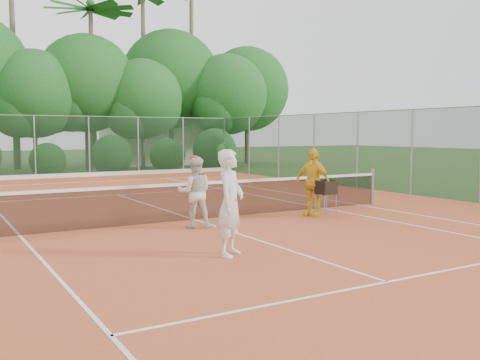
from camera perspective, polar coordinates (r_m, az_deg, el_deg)
name	(u,v)px	position (r m, az deg, el deg)	size (l,w,h in m)	color
ground	(197,221)	(13.40, -4.65, -4.40)	(120.00, 120.00, 0.00)	#274719
clay_court	(197,221)	(13.40, -4.65, -4.36)	(18.00, 36.00, 0.02)	#BE542B
club_building	(164,143)	(38.82, -8.10, 3.98)	(8.00, 5.00, 3.00)	beige
tennis_net	(196,200)	(13.32, -4.67, -2.15)	(11.97, 0.10, 1.10)	gray
player_white	(230,203)	(9.45, -1.02, -2.45)	(0.69, 0.45, 1.89)	silver
player_center_grp	(195,192)	(12.30, -4.84, -1.29)	(0.96, 0.86, 1.66)	beige
player_yellow	(312,182)	(14.10, 7.74, -0.24)	(1.04, 0.43, 1.78)	gold
ball_hopper	(326,188)	(13.92, 9.15, -0.85)	(0.42, 0.42, 0.96)	gray
stray_ball_a	(106,180)	(24.84, -14.07, -0.05)	(0.07, 0.07, 0.07)	#B1C72E
stray_ball_b	(112,178)	(26.29, -13.55, 0.24)	(0.07, 0.07, 0.07)	#C4DD33
stray_ball_c	(194,182)	(23.35, -4.89, -0.23)	(0.07, 0.07, 0.07)	yellow
court_markings	(197,220)	(13.40, -4.65, -4.31)	(11.03, 23.83, 0.01)	white
fence_back	(63,147)	(27.52, -18.40, 3.39)	(18.07, 0.07, 3.00)	#19381E
tropical_treeline	(66,82)	(33.05, -18.03, 9.87)	(32.10, 8.49, 15.03)	brown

